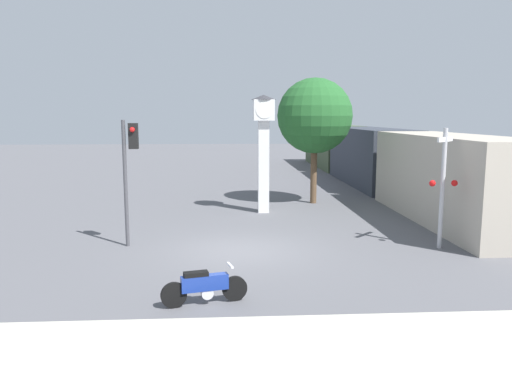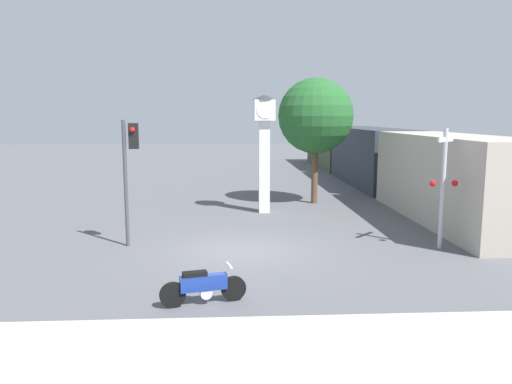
# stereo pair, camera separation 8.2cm
# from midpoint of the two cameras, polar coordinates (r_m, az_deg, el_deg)

# --- Properties ---
(ground_plane) EXTENTS (120.00, 120.00, 0.00)m
(ground_plane) POSITION_cam_midpoint_polar(r_m,az_deg,el_deg) (15.56, -1.86, -6.74)
(ground_plane) COLOR #56565B
(motorcycle) EXTENTS (1.91, 0.64, 0.86)m
(motorcycle) POSITION_cam_midpoint_polar(r_m,az_deg,el_deg) (11.27, -6.12, -10.67)
(motorcycle) COLOR black
(motorcycle) RESTS_ON ground_plane
(clock_tower) EXTENTS (1.04, 1.04, 5.02)m
(clock_tower) POSITION_cam_midpoint_polar(r_m,az_deg,el_deg) (21.31, 0.76, 6.40)
(clock_tower) COLOR white
(clock_tower) RESTS_ON ground_plane
(freight_train) EXTENTS (2.80, 32.14, 3.40)m
(freight_train) POSITION_cam_midpoint_polar(r_m,az_deg,el_deg) (31.19, 12.90, 3.99)
(freight_train) COLOR #ADA393
(freight_train) RESTS_ON ground_plane
(traffic_light) EXTENTS (0.50, 0.35, 4.02)m
(traffic_light) POSITION_cam_midpoint_polar(r_m,az_deg,el_deg) (16.16, -14.42, 3.56)
(traffic_light) COLOR #47474C
(traffic_light) RESTS_ON ground_plane
(railroad_crossing_signal) EXTENTS (0.90, 0.82, 3.77)m
(railroad_crossing_signal) POSITION_cam_midpoint_polar(r_m,az_deg,el_deg) (16.52, 20.44, 0.92)
(railroad_crossing_signal) COLOR #B7B7BC
(railroad_crossing_signal) RESTS_ON ground_plane
(street_tree) EXTENTS (3.52, 3.52, 5.90)m
(street_tree) POSITION_cam_midpoint_polar(r_m,az_deg,el_deg) (23.76, 6.62, 8.61)
(street_tree) COLOR brown
(street_tree) RESTS_ON ground_plane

